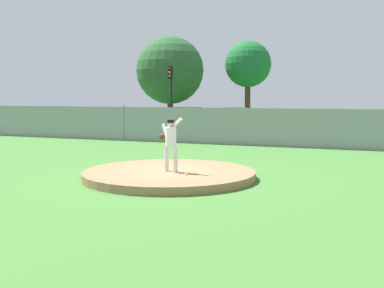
% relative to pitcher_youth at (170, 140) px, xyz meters
% --- Properties ---
extents(ground_plane, '(80.00, 80.00, 0.00)m').
position_rel_pitcher_youth_xyz_m(ground_plane, '(-0.12, 6.17, -1.19)').
color(ground_plane, '#427A33').
extents(asphalt_strip, '(44.00, 7.00, 0.01)m').
position_rel_pitcher_youth_xyz_m(asphalt_strip, '(-0.12, 14.67, -1.18)').
color(asphalt_strip, '#2B2B2D').
rests_on(asphalt_strip, ground_plane).
extents(pitchers_mound, '(5.17, 5.17, 0.24)m').
position_rel_pitcher_youth_xyz_m(pitchers_mound, '(-0.12, 0.17, -1.07)').
color(pitchers_mound, '#99704C').
rests_on(pitchers_mound, ground_plane).
extents(pitcher_youth, '(0.81, 0.32, 1.61)m').
position_rel_pitcher_youth_xyz_m(pitcher_youth, '(0.00, 0.00, 0.00)').
color(pitcher_youth, silver).
rests_on(pitcher_youth, pitchers_mound).
extents(baseball, '(0.07, 0.07, 0.07)m').
position_rel_pitcher_youth_xyz_m(baseball, '(0.66, -0.40, -0.91)').
color(baseball, white).
rests_on(baseball, pitchers_mound).
extents(chainlink_fence, '(36.85, 0.07, 1.98)m').
position_rel_pitcher_youth_xyz_m(chainlink_fence, '(-0.12, 10.17, -0.25)').
color(chainlink_fence, gray).
rests_on(chainlink_fence, ground_plane).
extents(parked_car_silver, '(2.07, 4.58, 1.60)m').
position_rel_pitcher_youth_xyz_m(parked_car_silver, '(0.32, 14.40, -0.42)').
color(parked_car_silver, '#B7BABF').
rests_on(parked_car_silver, ground_plane).
extents(parked_car_slate, '(1.86, 4.29, 1.76)m').
position_rel_pitcher_youth_xyz_m(parked_car_slate, '(-2.61, 15.08, -0.35)').
color(parked_car_slate, slate).
rests_on(parked_car_slate, ground_plane).
extents(parked_car_red, '(2.14, 4.15, 1.78)m').
position_rel_pitcher_youth_xyz_m(parked_car_red, '(-5.69, 14.22, -0.36)').
color(parked_car_red, '#A81919').
rests_on(parked_car_red, ground_plane).
extents(traffic_light_near, '(0.28, 0.46, 4.63)m').
position_rel_pitcher_youth_xyz_m(traffic_light_near, '(-8.44, 18.61, 1.99)').
color(traffic_light_near, black).
rests_on(traffic_light_near, ground_plane).
extents(tree_bushy_near, '(5.65, 5.65, 7.45)m').
position_rel_pitcher_youth_xyz_m(tree_bushy_near, '(-10.67, 23.36, 3.43)').
color(tree_bushy_near, '#4C331E').
rests_on(tree_bushy_near, ground_plane).
extents(tree_tall_centre, '(3.76, 3.76, 6.95)m').
position_rel_pitcher_youth_xyz_m(tree_tall_centre, '(-4.32, 24.73, 3.84)').
color(tree_tall_centre, '#4C331E').
rests_on(tree_tall_centre, ground_plane).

